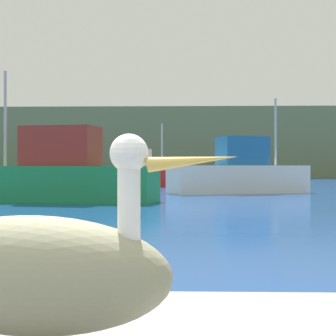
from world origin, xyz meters
name	(u,v)px	position (x,y,z in m)	size (l,w,h in m)	color
hillside_backdrop	(181,144)	(0.00, 76.95, 4.58)	(140.00, 10.09, 9.16)	#6B7A51
pelican	(33,272)	(0.17, -0.21, 0.94)	(1.44, 0.67, 0.94)	gray
fishing_boat_red	(139,173)	(-2.64, 38.98, 0.95)	(5.94, 3.84, 4.41)	red
fishing_boat_white	(239,174)	(3.54, 28.19, 1.03)	(7.60, 4.65, 5.06)	white
fishing_boat_green	(60,174)	(-4.22, 20.34, 1.09)	(7.95, 3.48, 5.24)	#1E8C4C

